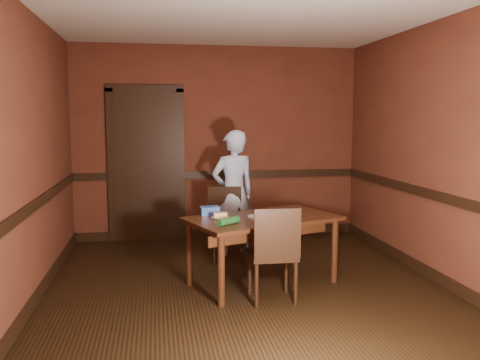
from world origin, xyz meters
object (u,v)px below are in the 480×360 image
object	(u,v)px
chair_near	(272,253)
dining_table	(263,251)
sauce_jar	(297,214)
chair_far	(230,224)
person	(233,193)
sandwich_plate	(262,216)
food_tub	(210,210)
cheese_saucer	(220,216)

from	to	relation	value
chair_near	dining_table	bearing A→B (deg)	-90.32
sauce_jar	chair_far	bearing A→B (deg)	117.28
dining_table	person	bearing A→B (deg)	74.91
person	sandwich_plate	distance (m)	1.22
food_tub	dining_table	bearing A→B (deg)	-27.84
dining_table	sauce_jar	bearing A→B (deg)	-38.27
person	sandwich_plate	xyz separation A→B (m)	(0.10, -1.22, -0.06)
cheese_saucer	food_tub	distance (m)	0.23
dining_table	food_tub	xyz separation A→B (m)	(-0.52, 0.22, 0.39)
person	sandwich_plate	bearing A→B (deg)	79.34
cheese_saucer	food_tub	size ratio (longest dim) A/B	0.84
chair_near	sauce_jar	size ratio (longest dim) A/B	11.50
dining_table	sandwich_plate	xyz separation A→B (m)	(-0.02, -0.05, 0.37)
dining_table	sandwich_plate	bearing A→B (deg)	-130.33
chair_near	sandwich_plate	size ratio (longest dim) A/B	3.14
person	sandwich_plate	world-z (taller)	person
dining_table	cheese_saucer	bearing A→B (deg)	158.01
chair_far	sauce_jar	bearing A→B (deg)	-49.86
chair_far	person	world-z (taller)	person
person	cheese_saucer	world-z (taller)	person
sauce_jar	food_tub	world-z (taller)	food_tub
sandwich_plate	cheese_saucer	world-z (taller)	sandwich_plate
dining_table	chair_near	world-z (taller)	chair_near
food_tub	chair_far	bearing A→B (deg)	60.45
sauce_jar	food_tub	xyz separation A→B (m)	(-0.84, 0.32, 0.00)
chair_near	person	xyz separation A→B (m)	(-0.11, 1.64, 0.32)
sandwich_plate	food_tub	distance (m)	0.57
dining_table	cheese_saucer	size ratio (longest dim) A/B	8.40
cheese_saucer	chair_far	bearing A→B (deg)	75.59
sandwich_plate	food_tub	bearing A→B (deg)	152.09
sauce_jar	dining_table	bearing A→B (deg)	162.75
dining_table	person	size ratio (longest dim) A/B	0.96
chair_far	cheese_saucer	size ratio (longest dim) A/B	4.90
sauce_jar	food_tub	distance (m)	0.90
sandwich_plate	food_tub	size ratio (longest dim) A/B	1.36
chair_near	sauce_jar	world-z (taller)	chair_near
chair_far	chair_near	bearing A→B (deg)	-69.35
person	food_tub	xyz separation A→B (m)	(-0.40, -0.95, -0.03)
sandwich_plate	sauce_jar	world-z (taller)	sauce_jar
sandwich_plate	cheese_saucer	distance (m)	0.42
sandwich_plate	sauce_jar	bearing A→B (deg)	-8.64
chair_near	person	world-z (taller)	person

